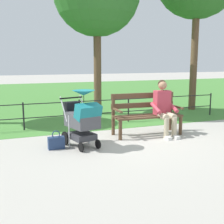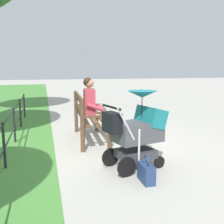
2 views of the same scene
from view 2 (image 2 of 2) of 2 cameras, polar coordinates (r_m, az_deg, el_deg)
name	(u,v)px [view 2 (image 2 of 2)]	position (r m, az deg, el deg)	size (l,w,h in m)	color
ground_plane	(98,147)	(5.00, -3.16, -7.58)	(60.00, 60.00, 0.00)	#ADA89E
park_bench	(87,115)	(5.35, -5.51, -0.68)	(1.62, 0.67, 0.96)	brown
person_on_bench	(94,105)	(5.70, -3.88, 1.53)	(0.55, 0.74, 1.28)	tan
stroller	(137,129)	(3.86, 5.56, -3.64)	(0.69, 0.97, 1.15)	black
handbag	(146,173)	(3.52, 7.48, -12.98)	(0.32, 0.14, 0.37)	navy
park_fence	(10,130)	(4.84, -21.45, -3.69)	(7.15, 0.04, 0.70)	black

